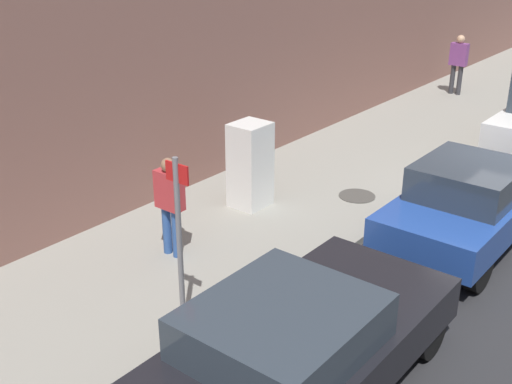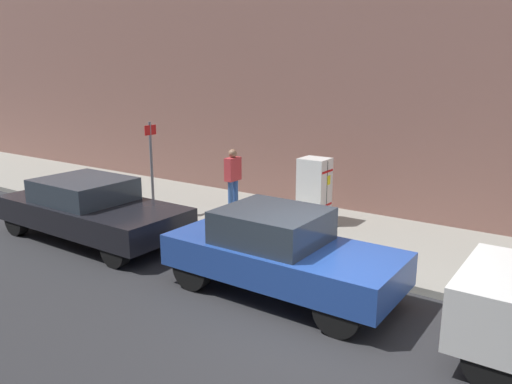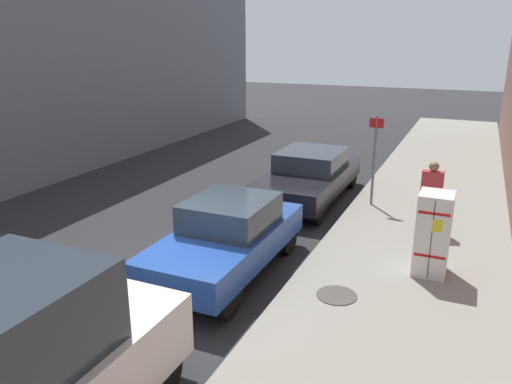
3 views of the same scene
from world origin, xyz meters
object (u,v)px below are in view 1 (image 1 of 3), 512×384
discarded_refrigerator (250,165)px  pedestrian_standing_near (170,200)px  pedestrian_walking_far (458,60)px  parked_hatchback_blue (469,201)px  parked_sedan_dark (291,351)px  street_sign_post (179,237)px

discarded_refrigerator → pedestrian_standing_near: pedestrian_standing_near is taller
pedestrian_standing_near → pedestrian_walking_far: bearing=97.0°
parked_hatchback_blue → discarded_refrigerator: bearing=-160.3°
discarded_refrigerator → pedestrian_walking_far: 10.23m
pedestrian_walking_far → parked_sedan_dark: size_ratio=0.38×
street_sign_post → parked_sedan_dark: (1.79, -0.13, -0.76)m
discarded_refrigerator → pedestrian_standing_near: bearing=-83.7°
pedestrian_standing_near → parked_sedan_dark: pedestrian_standing_near is taller
street_sign_post → pedestrian_walking_far: size_ratio=1.35×
street_sign_post → parked_sedan_dark: bearing=-4.1°
pedestrian_walking_far → parked_sedan_dark: pedestrian_walking_far is taller
pedestrian_walking_far → pedestrian_standing_near: bearing=156.1°
street_sign_post → pedestrian_standing_near: street_sign_post is taller
street_sign_post → pedestrian_walking_far: street_sign_post is taller
discarded_refrigerator → street_sign_post: 4.07m
discarded_refrigerator → parked_sedan_dark: (3.61, -3.73, -0.21)m
street_sign_post → parked_sedan_dark: 1.95m
discarded_refrigerator → parked_hatchback_blue: 3.84m
discarded_refrigerator → pedestrian_walking_far: pedestrian_walking_far is taller
discarded_refrigerator → pedestrian_standing_near: size_ratio=0.97×
pedestrian_walking_far → parked_sedan_dark: bearing=169.3°
discarded_refrigerator → pedestrian_standing_near: 2.28m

